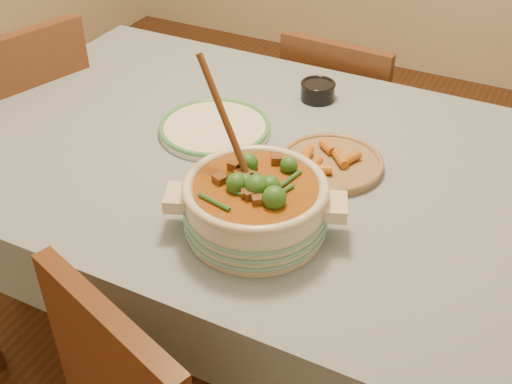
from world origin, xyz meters
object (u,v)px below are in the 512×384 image
Objects in this scene: fried_plate at (331,162)px; chair_far at (340,126)px; white_plate at (215,128)px; chair_left at (23,140)px; dining_table at (262,185)px; condiment_bowl at (318,90)px; stew_casserole at (255,202)px.

chair_far reaches higher than fried_plate.
white_plate is 0.78m from chair_left.
chair_far is at bearing 144.16° from chair_left.
dining_table is at bearing 95.62° from chair_far.
condiment_bowl is 0.15× the size of chair_far.
chair_far is at bearing 78.54° from white_plate.
white_plate is 0.73m from chair_far.
chair_far is (-0.03, 0.70, -0.20)m from dining_table.
chair_left is at bearing 162.98° from stew_casserole.
stew_casserole is 1.05m from chair_far.
chair_left is (-1.08, 0.01, -0.25)m from fried_plate.
stew_casserole reaches higher than chair_left.
dining_table is 0.20m from white_plate.
chair_left reaches higher than condiment_bowl.
chair_far is (-0.21, 0.67, -0.31)m from fried_plate.
fried_plate is (0.16, -0.31, -0.01)m from condiment_bowl.
dining_table is 5.15× the size of white_plate.
condiment_bowl is at bearing 99.47° from chair_far.
condiment_bowl is 1.00m from chair_left.
chair_left is at bearing -162.09° from condiment_bowl.
white_plate is 0.34m from condiment_bowl.
stew_casserole reaches higher than dining_table.
dining_table is at bearing 104.52° from chair_left.
dining_table is at bearing -91.52° from condiment_bowl.
stew_casserole is 0.47× the size of chair_far.
fried_plate is (0.34, -0.02, 0.00)m from white_plate.
chair_left reaches higher than white_plate.
chair_left is at bearing 177.19° from dining_table.
stew_casserole is 1.11m from chair_left.
condiment_bowl is at bearing 59.59° from white_plate.
stew_casserole is 0.42m from white_plate.
dining_table is 0.34m from stew_casserole.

